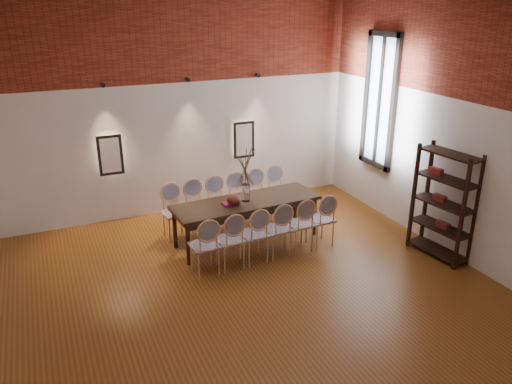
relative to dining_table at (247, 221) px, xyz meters
name	(u,v)px	position (x,y,z in m)	size (l,w,h in m)	color
floor	(253,299)	(-0.62, -1.68, -0.39)	(7.00, 7.00, 0.02)	brown
wall_back	(177,109)	(-0.62, 1.87, 1.62)	(7.00, 0.10, 4.00)	silver
wall_front	(469,315)	(-0.62, -5.23, 1.62)	(7.00, 0.10, 4.00)	silver
wall_right	(465,134)	(2.93, -1.68, 1.62)	(0.10, 7.00, 4.00)	silver
brick_band_back	(174,40)	(-0.62, 1.80, 2.88)	(7.00, 0.02, 1.50)	maroon
brick_band_front	(493,125)	(-0.62, -5.16, 2.88)	(7.00, 0.02, 1.50)	maroon
brick_band_right	(475,49)	(2.86, -1.68, 2.88)	(0.02, 7.00, 1.50)	maroon
niche_left	(110,155)	(-1.92, 1.77, 0.93)	(0.36, 0.06, 0.66)	#FFEAC6
niche_right	(243,139)	(0.68, 1.77, 0.93)	(0.36, 0.06, 0.66)	#FFEAC6
spot_fixture_left	(103,85)	(-1.92, 1.74, 2.17)	(0.08, 0.08, 0.10)	black
spot_fixture_mid	(188,80)	(-0.42, 1.74, 2.17)	(0.08, 0.08, 0.10)	black
spot_fixture_right	(258,75)	(0.98, 1.74, 2.17)	(0.08, 0.08, 0.10)	black
window_glass	(380,101)	(2.84, 0.32, 1.77)	(0.02, 0.78, 2.38)	silver
window_frame	(380,101)	(2.82, 0.32, 1.77)	(0.08, 0.90, 2.50)	black
window_mullion	(380,101)	(2.82, 0.32, 1.77)	(0.06, 0.06, 2.40)	black
dining_table	(247,221)	(0.00, 0.00, 0.00)	(2.51, 0.81, 0.75)	black
chair_near_a	(204,245)	(-1.00, -0.74, 0.09)	(0.44, 0.44, 0.94)	#E5AA7F
chair_near_b	(230,240)	(-0.59, -0.72, 0.09)	(0.44, 0.44, 0.94)	#E5AA7F
chair_near_c	(254,234)	(-0.17, -0.69, 0.09)	(0.44, 0.44, 0.94)	#E5AA7F
chair_near_d	(277,229)	(0.25, -0.67, 0.09)	(0.44, 0.44, 0.94)	#E5AA7F
chair_near_e	(299,224)	(0.67, -0.64, 0.09)	(0.44, 0.44, 0.94)	#E5AA7F
chair_near_f	(320,219)	(1.08, -0.62, 0.09)	(0.44, 0.44, 0.94)	#E5AA7F
chair_far_a	(175,213)	(-1.08, 0.62, 0.09)	(0.44, 0.44, 0.94)	#E5AA7F
chair_far_b	(198,209)	(-0.67, 0.64, 0.09)	(0.44, 0.44, 0.94)	#E5AA7F
chair_far_c	(219,204)	(-0.25, 0.67, 0.09)	(0.44, 0.44, 0.94)	#E5AA7F
chair_far_d	(240,200)	(0.17, 0.69, 0.09)	(0.44, 0.44, 0.94)	#E5AA7F
chair_far_e	(260,197)	(0.59, 0.72, 0.09)	(0.44, 0.44, 0.94)	#E5AA7F
chair_far_f	(280,193)	(1.00, 0.74, 0.09)	(0.44, 0.44, 0.94)	#E5AA7F
vase	(246,193)	(-0.01, 0.00, 0.53)	(0.14, 0.14, 0.30)	silver
dried_branches	(246,167)	(-0.01, 0.00, 0.98)	(0.50, 0.50, 0.70)	#4F362B
bowl	(234,199)	(-0.25, -0.07, 0.46)	(0.24, 0.24, 0.18)	maroon
book	(230,203)	(-0.30, -0.03, 0.39)	(0.26, 0.18, 0.03)	#8A1260
shelving_rack	(444,204)	(2.66, -1.72, 0.53)	(0.38, 1.00, 1.80)	black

